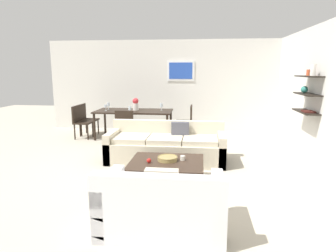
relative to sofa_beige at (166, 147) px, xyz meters
name	(u,v)px	position (x,y,z in m)	size (l,w,h in m)	color
ground_plane	(159,166)	(-0.09, -0.34, -0.29)	(18.00, 18.00, 0.00)	#BCB29E
back_wall_unit	(186,86)	(0.20, 3.19, 1.06)	(8.40, 0.09, 2.70)	silver
right_wall_shelf_unit	(318,95)	(2.93, 0.27, 1.06)	(0.34, 8.20, 2.70)	silver
sofa_beige	(166,147)	(0.00, 0.00, 0.00)	(2.33, 0.90, 0.78)	beige
loveseat_white	(162,205)	(0.27, -2.61, 0.00)	(1.41, 0.90, 0.78)	white
coffee_table	(167,173)	(0.15, -1.22, -0.10)	(1.18, 0.98, 0.38)	#38281E
decorative_bowl	(168,158)	(0.16, -1.18, 0.13)	(0.33, 0.33, 0.07)	#99844C
candle_jar	(183,158)	(0.40, -1.13, 0.13)	(0.08, 0.08, 0.07)	silver
apple_on_coffee_table	(149,161)	(-0.12, -1.33, 0.12)	(0.07, 0.07, 0.07)	red
dining_table	(134,113)	(-1.12, 1.98, 0.40)	(2.03, 0.98, 0.75)	black
dining_chair_foot	(126,126)	(-1.12, 1.08, 0.21)	(0.44, 0.44, 0.88)	black
dining_chair_left_far	(86,117)	(-2.54, 2.20, 0.21)	(0.44, 0.44, 0.88)	black
dining_chair_left_near	(80,120)	(-2.54, 1.76, 0.21)	(0.44, 0.44, 0.88)	black
dining_chair_right_far	(187,119)	(0.30, 2.20, 0.21)	(0.44, 0.44, 0.88)	black
wine_glass_right_far	(161,105)	(-0.39, 2.10, 0.59)	(0.08, 0.08, 0.19)	silver
wine_glass_left_near	(106,106)	(-1.86, 1.86, 0.58)	(0.08, 0.08, 0.16)	silver
wine_glass_foot	(130,108)	(-1.12, 1.55, 0.57)	(0.07, 0.07, 0.17)	silver
wine_glass_left_far	(108,105)	(-1.86, 2.10, 0.59)	(0.08, 0.08, 0.19)	silver
centerpiece_vase	(136,104)	(-1.08, 2.03, 0.62)	(0.16, 0.16, 0.33)	silver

